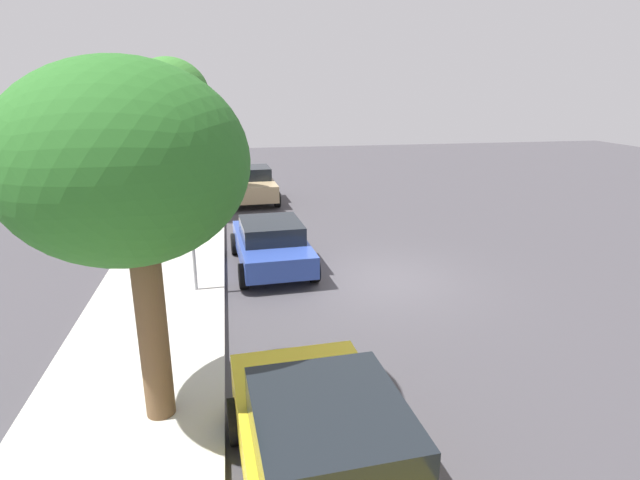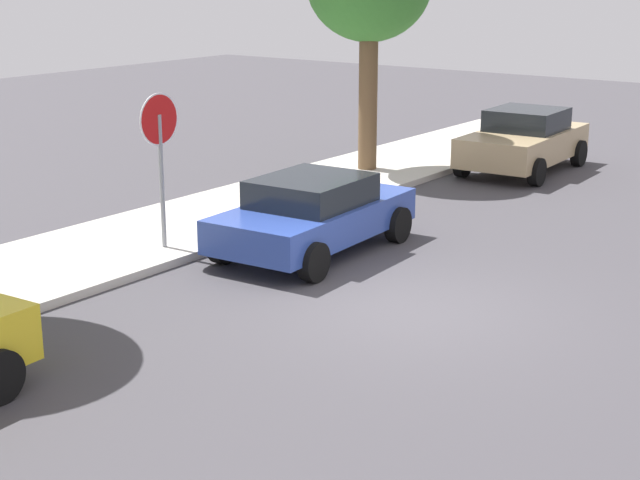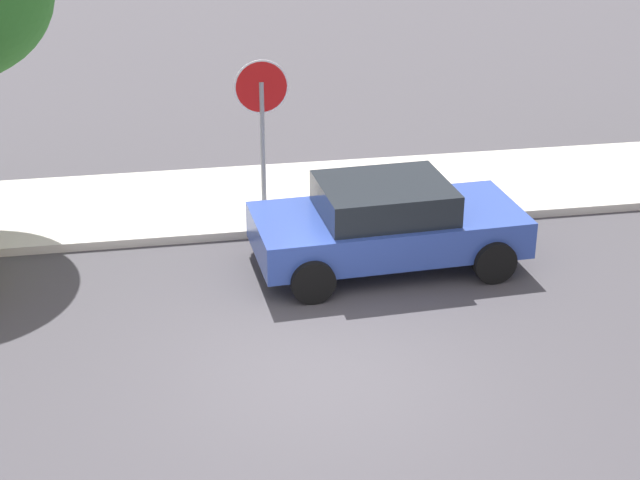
{
  "view_description": "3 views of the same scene",
  "coord_description": "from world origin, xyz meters",
  "views": [
    {
      "loc": [
        -11.67,
        3.85,
        4.84
      ],
      "look_at": [
        0.18,
        1.66,
        1.12
      ],
      "focal_mm": 28.0,
      "sensor_mm": 36.0,
      "label": 1
    },
    {
      "loc": [
        -11.53,
        -6.89,
        4.77
      ],
      "look_at": [
        -0.33,
        1.33,
        0.87
      ],
      "focal_mm": 55.0,
      "sensor_mm": 36.0,
      "label": 2
    },
    {
      "loc": [
        -1.87,
        -10.27,
        6.56
      ],
      "look_at": [
        0.27,
        1.77,
        0.97
      ],
      "focal_mm": 55.0,
      "sensor_mm": 36.0,
      "label": 3
    }
  ],
  "objects": [
    {
      "name": "street_tree_mid_block",
      "position": [
        -4.82,
        5.17,
        3.84
      ],
      "size": [
        3.25,
        3.25,
        5.23
      ],
      "color": "brown",
      "rests_on": "ground_plane"
    },
    {
      "name": "parked_car_tan",
      "position": [
        10.02,
        2.89,
        0.75
      ],
      "size": [
        4.13,
        2.2,
        1.49
      ],
      "color": "tan",
      "rests_on": "ground_plane"
    },
    {
      "name": "parked_car_blue",
      "position": [
        1.47,
        2.79,
        0.69
      ],
      "size": [
        4.1,
        2.21,
        1.34
      ],
      "color": "#2D479E",
      "rests_on": "ground_plane"
    },
    {
      "name": "ground_plane",
      "position": [
        0.0,
        0.0,
        0.0
      ],
      "size": [
        60.0,
        60.0,
        0.0
      ],
      "primitive_type": "plane",
      "color": "#423F44"
    },
    {
      "name": "sidewalk_curb",
      "position": [
        0.0,
        5.62,
        0.07
      ],
      "size": [
        32.0,
        3.04,
        0.14
      ],
      "primitive_type": "cube",
      "color": "beige",
      "rests_on": "ground_plane"
    },
    {
      "name": "parked_car_yellow",
      "position": [
        -7.02,
        2.91,
        0.77
      ],
      "size": [
        4.38,
        2.3,
        1.53
      ],
      "color": "yellow",
      "rests_on": "ground_plane"
    },
    {
      "name": "street_tree_near_corner",
      "position": [
        7.63,
        5.79,
        4.38
      ],
      "size": [
        2.9,
        2.9,
        5.85
      ],
      "color": "brown",
      "rests_on": "ground_plane"
    },
    {
      "name": "stop_sign",
      "position": [
        -0.14,
        4.76,
        1.93
      ],
      "size": [
        0.88,
        0.08,
        2.76
      ],
      "color": "gray",
      "rests_on": "ground_plane"
    }
  ]
}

